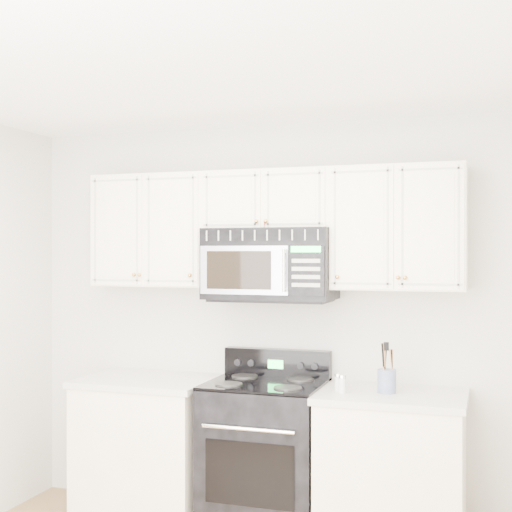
% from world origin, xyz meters
% --- Properties ---
extents(room, '(3.51, 3.51, 2.61)m').
position_xyz_m(room, '(0.00, 0.00, 1.30)').
color(room, olive).
rests_on(room, ground).
extents(base_cabinet_left, '(0.86, 0.65, 0.92)m').
position_xyz_m(base_cabinet_left, '(-0.80, 1.44, 0.43)').
color(base_cabinet_left, white).
rests_on(base_cabinet_left, ground).
extents(base_cabinet_right, '(0.86, 0.65, 0.92)m').
position_xyz_m(base_cabinet_right, '(0.80, 1.44, 0.43)').
color(base_cabinet_right, white).
rests_on(base_cabinet_right, ground).
extents(range, '(0.72, 0.65, 1.11)m').
position_xyz_m(range, '(0.01, 1.45, 0.48)').
color(range, black).
rests_on(range, ground).
extents(upper_cabinets, '(2.44, 0.37, 0.75)m').
position_xyz_m(upper_cabinets, '(0.00, 1.58, 1.93)').
color(upper_cabinets, white).
rests_on(upper_cabinets, ground).
extents(microwave, '(0.81, 0.46, 0.45)m').
position_xyz_m(microwave, '(0.02, 1.54, 1.68)').
color(microwave, black).
rests_on(microwave, ground).
extents(utensil_crock, '(0.11, 0.11, 0.29)m').
position_xyz_m(utensil_crock, '(0.77, 1.42, 1.00)').
color(utensil_crock, slate).
rests_on(utensil_crock, base_cabinet_right).
extents(shaker_salt, '(0.04, 0.04, 0.10)m').
position_xyz_m(shaker_salt, '(0.49, 1.39, 0.97)').
color(shaker_salt, silver).
rests_on(shaker_salt, base_cabinet_right).
extents(shaker_pepper, '(0.05, 0.05, 0.11)m').
position_xyz_m(shaker_pepper, '(0.53, 1.32, 0.97)').
color(shaker_pepper, silver).
rests_on(shaker_pepper, base_cabinet_right).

